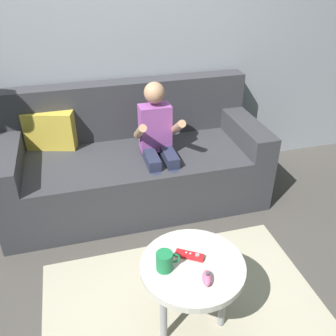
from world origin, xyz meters
name	(u,v)px	position (x,y,z in m)	size (l,w,h in m)	color
ground_plane	(174,298)	(0.00, 0.00, 0.00)	(9.72, 9.72, 0.00)	#4C4742
wall_back	(120,25)	(0.00, 1.45, 1.25)	(4.86, 0.05, 2.50)	#999EA8
couch	(133,163)	(-0.03, 1.06, 0.30)	(1.92, 0.80, 0.87)	#38383D
person_seated_on_couch	(158,142)	(0.13, 0.88, 0.56)	(0.31, 0.38, 0.96)	#282D47
coffee_table	(192,271)	(0.04, -0.18, 0.39)	(0.51, 0.51, 0.44)	beige
area_rug	(190,323)	(0.04, -0.18, 0.00)	(1.54, 1.27, 0.01)	#BCB299
game_remote_red_near_edge	(190,255)	(0.04, -0.14, 0.46)	(0.14, 0.11, 0.03)	red
nunchuk_pink	(207,278)	(0.07, -0.30, 0.46)	(0.07, 0.10, 0.05)	pink
coffee_mug	(165,261)	(-0.10, -0.18, 0.49)	(0.12, 0.08, 0.09)	#1E7F47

